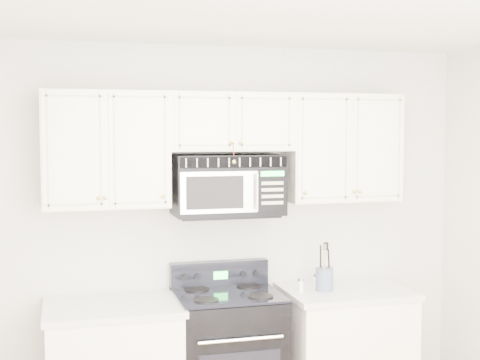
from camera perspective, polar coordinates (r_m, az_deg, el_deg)
name	(u,v)px	position (r m, az deg, el deg)	size (l,w,h in m)	color
room	(314,289)	(3.09, 6.37, -9.23)	(3.51, 3.51, 2.61)	olive
base_cabinet_right	(345,357)	(4.91, 8.93, -14.73)	(0.86, 0.65, 0.92)	white
range	(228,359)	(4.64, -1.02, -15.04)	(0.69, 0.64, 1.10)	black
upper_cabinets	(229,143)	(4.52, -0.94, 3.18)	(2.44, 0.37, 0.75)	white
microwave	(228,185)	(4.50, -1.06, -0.40)	(0.73, 0.42, 0.41)	black
utensil_crock	(324,278)	(4.67, 7.22, -8.32)	(0.12, 0.12, 0.33)	#425471
shaker_salt	(316,281)	(4.70, 6.52, -8.59)	(0.05, 0.05, 0.11)	silver
shaker_pepper	(301,285)	(4.60, 5.19, -8.95)	(0.04, 0.04, 0.10)	silver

